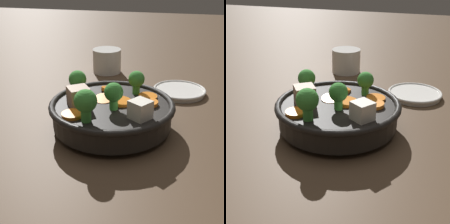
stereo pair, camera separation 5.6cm
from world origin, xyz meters
The scene contains 4 objects.
ground_plane centered at (0.00, 0.00, 0.00)m, with size 3.00×3.00×0.00m, color #4C3826.
stirfry_bowl centered at (0.00, 0.00, 0.04)m, with size 0.23×0.23×0.10m.
side_saucer centered at (0.11, 0.20, 0.01)m, with size 0.12×0.12×0.01m.
tea_cup centered at (-0.09, 0.32, 0.03)m, with size 0.08×0.08×0.06m.
Camera 2 is at (0.17, -0.48, 0.28)m, focal length 50.00 mm.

